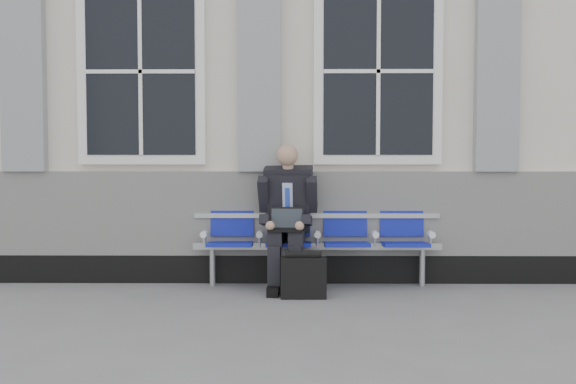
{
  "coord_description": "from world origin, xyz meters",
  "views": [
    {
      "loc": [
        -0.53,
        -5.37,
        1.34
      ],
      "look_at": [
        -0.59,
        0.9,
        1.01
      ],
      "focal_mm": 40.0,
      "sensor_mm": 36.0,
      "label": 1
    }
  ],
  "objects": [
    {
      "name": "ground",
      "position": [
        0.0,
        0.0,
        0.0
      ],
      "size": [
        70.0,
        70.0,
        0.0
      ],
      "primitive_type": "plane",
      "color": "slate",
      "rests_on": "ground"
    },
    {
      "name": "station_building",
      "position": [
        -0.02,
        3.47,
        2.22
      ],
      "size": [
        14.4,
        4.4,
        4.49
      ],
      "color": "silver",
      "rests_on": "ground"
    },
    {
      "name": "bench",
      "position": [
        -0.29,
        1.32,
        0.55
      ],
      "size": [
        2.6,
        0.47,
        0.91
      ],
      "color": "#9EA0A3",
      "rests_on": "ground"
    },
    {
      "name": "businessman",
      "position": [
        -0.6,
        1.18,
        0.79
      ],
      "size": [
        0.62,
        0.84,
        1.48
      ],
      "color": "black",
      "rests_on": "ground"
    },
    {
      "name": "briefcase",
      "position": [
        -0.44,
        0.72,
        0.21
      ],
      "size": [
        0.44,
        0.19,
        0.45
      ],
      "color": "black",
      "rests_on": "ground"
    }
  ]
}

